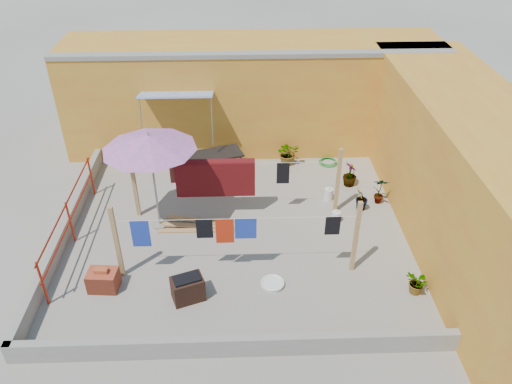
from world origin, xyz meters
TOP-DOWN VIEW (x-y plane):
  - ground at (0.00, 0.00)m, footprint 80.00×80.00m
  - wall_back at (0.50, 4.69)m, footprint 11.00×3.27m
  - wall_right at (5.20, 0.00)m, footprint 2.40×9.00m
  - parapet_front at (0.00, -3.58)m, footprint 8.30×0.16m
  - parapet_left at (-4.08, 0.00)m, footprint 0.16×7.30m
  - red_railing at (-3.85, -0.20)m, footprint 0.05×4.20m
  - clothesline_rig at (-0.44, 0.57)m, footprint 5.09×2.35m
  - patio_umbrella at (-1.91, 0.33)m, footprint 2.76×2.76m
  - outdoor_table at (-0.60, 2.66)m, footprint 1.64×1.17m
  - brick_stack at (-2.81, -1.80)m, footprint 0.64×0.49m
  - lumber_pile at (-0.84, 0.19)m, footprint 2.17×0.63m
  - brazier at (-1.02, -2.15)m, footprint 0.74×0.62m
  - white_basin at (0.73, -1.83)m, footprint 0.51×0.51m
  - water_jug_a at (2.41, 1.31)m, footprint 0.24×0.24m
  - water_jug_b at (2.44, 0.33)m, footprint 0.22×0.22m
  - green_hose at (2.70, 3.20)m, footprint 0.57×0.57m
  - plant_back_a at (1.49, 3.20)m, footprint 0.67×0.59m
  - plant_back_b at (3.09, 1.99)m, footprint 0.42×0.42m
  - plant_right_a at (3.70, 1.12)m, footprint 0.46×0.36m
  - plant_right_b at (3.15, 0.80)m, footprint 0.48×0.49m
  - plant_right_c at (3.70, -2.17)m, footprint 0.55×0.59m

SIDE VIEW (x-z plane):
  - ground at x=0.00m, z-range 0.00..0.00m
  - green_hose at x=2.70m, z-range 0.00..0.08m
  - white_basin at x=0.73m, z-range 0.00..0.09m
  - lumber_pile at x=-0.84m, z-range 0.00..0.13m
  - water_jug_b at x=2.44m, z-range -0.02..0.32m
  - water_jug_a at x=2.41m, z-range -0.02..0.35m
  - parapet_front at x=0.00m, z-range 0.00..0.44m
  - parapet_left at x=-4.08m, z-range 0.00..0.44m
  - brick_stack at x=-2.81m, z-range -0.04..0.49m
  - plant_right_c at x=3.70m, z-range 0.00..0.54m
  - brazier at x=-1.02m, z-range -0.01..0.56m
  - plant_back_b at x=3.09m, z-range 0.00..0.68m
  - plant_right_b at x=3.15m, z-range 0.00..0.70m
  - plant_back_a at x=1.49m, z-range 0.00..0.71m
  - plant_right_a at x=3.70m, z-range 0.00..0.78m
  - outdoor_table at x=-0.60m, z-range 0.28..0.97m
  - red_railing at x=-3.85m, z-range 0.17..1.27m
  - clothesline_rig at x=-0.44m, z-range 0.13..1.93m
  - wall_right at x=5.20m, z-range 0.00..3.20m
  - wall_back at x=0.50m, z-range 0.00..3.21m
  - patio_umbrella at x=-1.91m, z-range 1.02..3.59m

